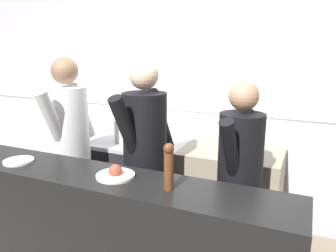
{
  "coord_description": "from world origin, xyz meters",
  "views": [
    {
      "loc": [
        1.1,
        -1.99,
        1.84
      ],
      "look_at": [
        -0.03,
        0.58,
        1.15
      ],
      "focal_mm": 35.0,
      "sensor_mm": 36.0,
      "label": 1
    }
  ],
  "objects_px": {
    "stock_pot": "(126,130)",
    "chef_sous": "(145,156)",
    "plated_dish_main": "(19,161)",
    "plated_dish_appetiser": "(115,174)",
    "chef_line": "(239,177)",
    "chef_head_cook": "(70,144)",
    "chefs_knife": "(236,154)",
    "pepper_mill": "(169,166)",
    "oven_range": "(134,178)"
  },
  "relations": [
    {
      "from": "stock_pot",
      "to": "chef_head_cook",
      "type": "distance_m",
      "value": 0.64
    },
    {
      "from": "oven_range",
      "to": "plated_dish_main",
      "type": "height_order",
      "value": "plated_dish_main"
    },
    {
      "from": "plated_dish_appetiser",
      "to": "chef_head_cook",
      "type": "relative_size",
      "value": 0.15
    },
    {
      "from": "plated_dish_main",
      "to": "plated_dish_appetiser",
      "type": "relative_size",
      "value": 0.85
    },
    {
      "from": "stock_pot",
      "to": "chefs_knife",
      "type": "height_order",
      "value": "stock_pot"
    },
    {
      "from": "stock_pot",
      "to": "chef_sous",
      "type": "xyz_separation_m",
      "value": [
        0.54,
        -0.61,
        -0.02
      ]
    },
    {
      "from": "chef_sous",
      "to": "chef_line",
      "type": "xyz_separation_m",
      "value": [
        0.76,
        0.05,
        -0.07
      ]
    },
    {
      "from": "oven_range",
      "to": "pepper_mill",
      "type": "relative_size",
      "value": 3.99
    },
    {
      "from": "chefs_knife",
      "to": "plated_dish_main",
      "type": "height_order",
      "value": "plated_dish_main"
    },
    {
      "from": "stock_pot",
      "to": "chefs_knife",
      "type": "distance_m",
      "value": 1.17
    },
    {
      "from": "chef_head_cook",
      "to": "chef_line",
      "type": "relative_size",
      "value": 1.09
    },
    {
      "from": "chefs_knife",
      "to": "chef_line",
      "type": "height_order",
      "value": "chef_line"
    },
    {
      "from": "pepper_mill",
      "to": "chef_sous",
      "type": "distance_m",
      "value": 0.73
    },
    {
      "from": "plated_dish_main",
      "to": "pepper_mill",
      "type": "relative_size",
      "value": 0.75
    },
    {
      "from": "plated_dish_appetiser",
      "to": "pepper_mill",
      "type": "bearing_deg",
      "value": -5.06
    },
    {
      "from": "plated_dish_appetiser",
      "to": "chef_sous",
      "type": "distance_m",
      "value": 0.51
    },
    {
      "from": "plated_dish_appetiser",
      "to": "oven_range",
      "type": "bearing_deg",
      "value": 114.76
    },
    {
      "from": "stock_pot",
      "to": "plated_dish_main",
      "type": "distance_m",
      "value": 1.2
    },
    {
      "from": "chef_line",
      "to": "oven_range",
      "type": "bearing_deg",
      "value": 162.78
    },
    {
      "from": "chef_line",
      "to": "chefs_knife",
      "type": "bearing_deg",
      "value": 114.27
    },
    {
      "from": "chef_sous",
      "to": "chef_line",
      "type": "bearing_deg",
      "value": 14.74
    },
    {
      "from": "chef_sous",
      "to": "pepper_mill",
      "type": "bearing_deg",
      "value": -39.65
    },
    {
      "from": "stock_pot",
      "to": "pepper_mill",
      "type": "distance_m",
      "value": 1.53
    },
    {
      "from": "plated_dish_main",
      "to": "chef_sous",
      "type": "height_order",
      "value": "chef_sous"
    },
    {
      "from": "oven_range",
      "to": "plated_dish_main",
      "type": "relative_size",
      "value": 5.32
    },
    {
      "from": "plated_dish_appetiser",
      "to": "chef_sous",
      "type": "height_order",
      "value": "chef_sous"
    },
    {
      "from": "chefs_knife",
      "to": "chef_line",
      "type": "distance_m",
      "value": 0.51
    },
    {
      "from": "chef_head_cook",
      "to": "chef_line",
      "type": "bearing_deg",
      "value": -3.21
    },
    {
      "from": "pepper_mill",
      "to": "chef_line",
      "type": "distance_m",
      "value": 0.72
    },
    {
      "from": "plated_dish_main",
      "to": "chef_line",
      "type": "relative_size",
      "value": 0.14
    },
    {
      "from": "stock_pot",
      "to": "chef_sous",
      "type": "bearing_deg",
      "value": -48.43
    },
    {
      "from": "chef_head_cook",
      "to": "plated_dish_appetiser",
      "type": "bearing_deg",
      "value": -36.98
    },
    {
      "from": "stock_pot",
      "to": "pepper_mill",
      "type": "bearing_deg",
      "value": -49.44
    },
    {
      "from": "chefs_knife",
      "to": "plated_dish_appetiser",
      "type": "xyz_separation_m",
      "value": [
        -0.58,
        -1.05,
        0.11
      ]
    },
    {
      "from": "stock_pot",
      "to": "chef_line",
      "type": "distance_m",
      "value": 1.42
    },
    {
      "from": "stock_pot",
      "to": "plated_dish_main",
      "type": "relative_size",
      "value": 1.21
    },
    {
      "from": "oven_range",
      "to": "chef_line",
      "type": "bearing_deg",
      "value": -25.92
    },
    {
      "from": "chef_sous",
      "to": "oven_range",
      "type": "bearing_deg",
      "value": 137.92
    },
    {
      "from": "oven_range",
      "to": "chef_head_cook",
      "type": "xyz_separation_m",
      "value": [
        -0.28,
        -0.64,
        0.54
      ]
    },
    {
      "from": "oven_range",
      "to": "plated_dish_appetiser",
      "type": "relative_size",
      "value": 4.51
    },
    {
      "from": "pepper_mill",
      "to": "oven_range",
      "type": "bearing_deg",
      "value": 128.08
    },
    {
      "from": "plated_dish_main",
      "to": "stock_pot",
      "type": "bearing_deg",
      "value": 78.65
    },
    {
      "from": "plated_dish_main",
      "to": "pepper_mill",
      "type": "bearing_deg",
      "value": 0.85
    },
    {
      "from": "plated_dish_main",
      "to": "pepper_mill",
      "type": "height_order",
      "value": "pepper_mill"
    },
    {
      "from": "plated_dish_appetiser",
      "to": "chefs_knife",
      "type": "bearing_deg",
      "value": 61.14
    },
    {
      "from": "plated_dish_appetiser",
      "to": "chef_line",
      "type": "distance_m",
      "value": 0.92
    },
    {
      "from": "oven_range",
      "to": "chef_sous",
      "type": "xyz_separation_m",
      "value": [
        0.5,
        -0.66,
        0.53
      ]
    },
    {
      "from": "plated_dish_main",
      "to": "chef_line",
      "type": "distance_m",
      "value": 1.66
    },
    {
      "from": "oven_range",
      "to": "plated_dish_main",
      "type": "distance_m",
      "value": 1.38
    },
    {
      "from": "chef_sous",
      "to": "chef_line",
      "type": "height_order",
      "value": "chef_sous"
    }
  ]
}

